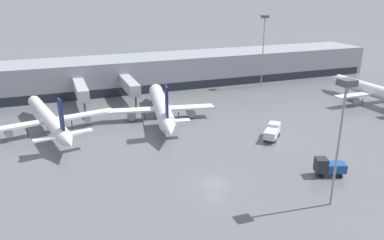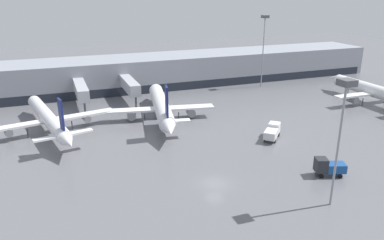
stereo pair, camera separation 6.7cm
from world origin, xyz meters
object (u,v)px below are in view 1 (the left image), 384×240
at_px(parked_jet_2, 48,118).
at_px(apron_light_mast_2, 264,32).
at_px(parked_jet_1, 373,91).
at_px(apron_light_mast_0, 344,107).
at_px(service_truck_0, 329,166).
at_px(service_truck_1, 272,131).
at_px(parked_jet_3, 161,106).

xyz_separation_m(parked_jet_2, apron_light_mast_2, (60.30, 18.62, 13.00)).
height_order(parked_jet_1, apron_light_mast_0, apron_light_mast_0).
relative_size(parked_jet_1, service_truck_0, 6.46).
xyz_separation_m(service_truck_0, service_truck_1, (0.26, 16.40, -0.03)).
relative_size(parked_jet_3, apron_light_mast_2, 1.70).
distance_m(parked_jet_1, apron_light_mast_0, 56.02).
bearing_deg(parked_jet_1, apron_light_mast_0, 129.53).
relative_size(parked_jet_1, service_truck_1, 5.66).
bearing_deg(parked_jet_3, apron_light_mast_2, -52.68).
height_order(service_truck_1, apron_light_mast_0, apron_light_mast_0).
xyz_separation_m(parked_jet_1, parked_jet_2, (-77.52, 7.19, -0.18)).
bearing_deg(service_truck_0, apron_light_mast_2, -90.01).
bearing_deg(parked_jet_1, service_truck_1, 107.48).
bearing_deg(parked_jet_1, parked_jet_3, 82.32).
bearing_deg(apron_light_mast_2, service_truck_0, -110.43).
bearing_deg(parked_jet_2, apron_light_mast_0, -151.78).
xyz_separation_m(apron_light_mast_0, apron_light_mast_2, (25.35, 60.68, 2.34)).
distance_m(parked_jet_3, apron_light_mast_2, 43.02).
distance_m(parked_jet_2, apron_light_mast_0, 55.71).
bearing_deg(parked_jet_3, parked_jet_1, -87.17).
height_order(service_truck_0, service_truck_1, service_truck_0).
xyz_separation_m(parked_jet_1, apron_light_mast_0, (-42.57, -34.87, 10.47)).
height_order(service_truck_0, apron_light_mast_2, apron_light_mast_2).
distance_m(parked_jet_2, parked_jet_3, 23.67).
bearing_deg(apron_light_mast_0, apron_light_mast_2, 67.33).
bearing_deg(parked_jet_3, service_truck_1, -127.59).
relative_size(parked_jet_2, service_truck_1, 5.91).
bearing_deg(apron_light_mast_0, parked_jet_3, 104.92).
distance_m(parked_jet_3, apron_light_mast_0, 45.12).
bearing_deg(apron_light_mast_0, parked_jet_1, 39.32).
xyz_separation_m(parked_jet_1, apron_light_mast_2, (-17.22, 25.81, 12.82)).
height_order(parked_jet_3, apron_light_mast_2, apron_light_mast_2).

